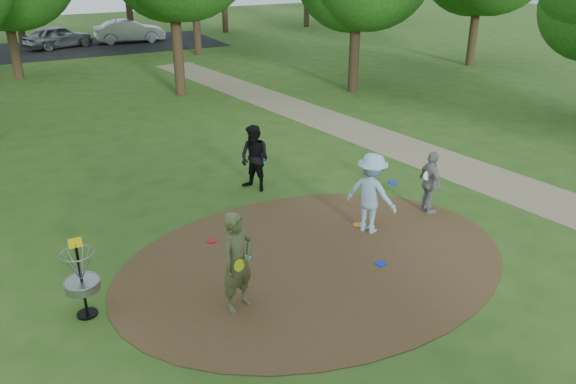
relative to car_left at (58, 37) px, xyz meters
name	(u,v)px	position (x,y,z in m)	size (l,w,h in m)	color
ground	(315,261)	(1.02, -30.31, -0.71)	(100.00, 100.00, 0.00)	#2D5119
dirt_clearing	(315,261)	(1.02, -30.31, -0.70)	(8.40, 8.40, 0.02)	#47301C
footpath	(476,174)	(7.52, -28.31, -0.71)	(2.00, 40.00, 0.01)	#8C7A5B
parking_lot	(109,45)	(3.02, -0.31, -0.71)	(14.00, 8.00, 0.01)	black
player_observer_with_disc	(238,262)	(-1.00, -31.04, 0.22)	(0.80, 0.67, 1.88)	#585E36
player_throwing_with_disc	(371,193)	(2.79, -29.72, 0.22)	(1.30, 1.39, 1.87)	#98C2E3
player_walking_with_disc	(255,158)	(1.50, -26.34, 0.17)	(0.98, 1.07, 1.77)	black
player_waiting_with_disc	(431,183)	(4.62, -29.60, 0.07)	(0.56, 0.98, 1.57)	gray
disc_ground_cyan	(246,258)	(-0.22, -29.56, -0.68)	(0.22, 0.22, 0.02)	#17A6B9
disc_ground_blue	(381,264)	(2.13, -31.07, -0.68)	(0.22, 0.22, 0.02)	#0D2BEB
disc_ground_red	(212,241)	(-0.59, -28.54, -0.68)	(0.22, 0.22, 0.02)	red
car_left	(58,37)	(0.00, 0.00, 0.00)	(1.68, 4.19, 1.43)	#989B9F
car_right	(129,31)	(4.51, 0.13, 0.03)	(1.57, 4.51, 1.49)	#B2B3BA
disc_ground_orange	(358,225)	(2.71, -29.39, -0.68)	(0.22, 0.22, 0.02)	orange
disc_golf_basket	(80,272)	(-3.48, -30.01, 0.16)	(0.63, 0.63, 1.54)	black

